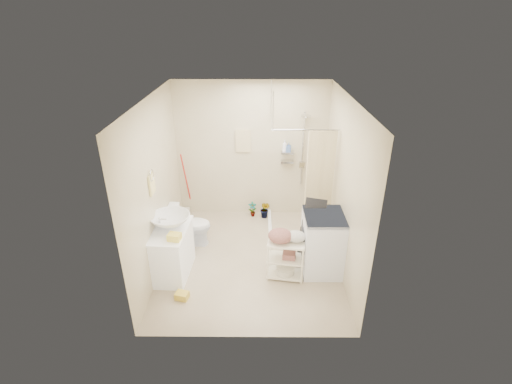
# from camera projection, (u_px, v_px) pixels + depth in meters

# --- Properties ---
(floor) EXTENTS (3.20, 3.20, 0.00)m
(floor) POSITION_uv_depth(u_px,v_px,m) (250.00, 259.00, 6.05)
(floor) COLOR tan
(floor) RESTS_ON ground
(ceiling) EXTENTS (2.80, 3.20, 0.04)m
(ceiling) POSITION_uv_depth(u_px,v_px,m) (249.00, 99.00, 4.91)
(ceiling) COLOR silver
(ceiling) RESTS_ON ground
(wall_back) EXTENTS (2.80, 0.04, 2.60)m
(wall_back) POSITION_uv_depth(u_px,v_px,m) (251.00, 151.00, 6.92)
(wall_back) COLOR beige
(wall_back) RESTS_ON ground
(wall_front) EXTENTS (2.80, 0.04, 2.60)m
(wall_front) POSITION_uv_depth(u_px,v_px,m) (246.00, 250.00, 4.04)
(wall_front) COLOR beige
(wall_front) RESTS_ON ground
(wall_left) EXTENTS (0.04, 3.20, 2.60)m
(wall_left) POSITION_uv_depth(u_px,v_px,m) (155.00, 187.00, 5.49)
(wall_left) COLOR beige
(wall_left) RESTS_ON ground
(wall_right) EXTENTS (0.04, 3.20, 2.60)m
(wall_right) POSITION_uv_depth(u_px,v_px,m) (344.00, 188.00, 5.47)
(wall_right) COLOR beige
(wall_right) RESTS_ON ground
(vanity) EXTENTS (0.55, 0.91, 0.78)m
(vanity) POSITION_uv_depth(u_px,v_px,m) (173.00, 251.00, 5.59)
(vanity) COLOR white
(vanity) RESTS_ON ground
(sink) EXTENTS (0.70, 0.70, 0.20)m
(sink) POSITION_uv_depth(u_px,v_px,m) (170.00, 221.00, 5.44)
(sink) COLOR silver
(sink) RESTS_ON vanity
(counter_basket) EXTENTS (0.20, 0.17, 0.10)m
(counter_basket) POSITION_uv_depth(u_px,v_px,m) (174.00, 237.00, 5.15)
(counter_basket) COLOR #F2DB4F
(counter_basket) RESTS_ON vanity
(floor_basket) EXTENTS (0.30, 0.26, 0.14)m
(floor_basket) POSITION_uv_depth(u_px,v_px,m) (182.00, 294.00, 5.20)
(floor_basket) COLOR gold
(floor_basket) RESTS_ON ground
(toilet) EXTENTS (0.72, 0.42, 0.72)m
(toilet) POSITION_uv_depth(u_px,v_px,m) (190.00, 225.00, 6.33)
(toilet) COLOR white
(toilet) RESTS_ON ground
(mop) EXTENTS (0.16, 0.16, 1.30)m
(mop) POSITION_uv_depth(u_px,v_px,m) (184.00, 184.00, 7.13)
(mop) COLOR red
(mop) RESTS_ON ground
(potted_plant_a) EXTENTS (0.18, 0.14, 0.30)m
(potted_plant_a) POSITION_uv_depth(u_px,v_px,m) (253.00, 209.00, 7.27)
(potted_plant_a) COLOR #905B35
(potted_plant_a) RESTS_ON ground
(potted_plant_b) EXTENTS (0.25, 0.24, 0.36)m
(potted_plant_b) POSITION_uv_depth(u_px,v_px,m) (265.00, 210.00, 7.20)
(potted_plant_b) COLOR brown
(potted_plant_b) RESTS_ON ground
(hanging_towel) EXTENTS (0.28, 0.03, 0.42)m
(hanging_towel) POSITION_uv_depth(u_px,v_px,m) (243.00, 141.00, 6.81)
(hanging_towel) COLOR beige
(hanging_towel) RESTS_ON wall_back
(towel_ring) EXTENTS (0.04, 0.22, 0.34)m
(towel_ring) POSITION_uv_depth(u_px,v_px,m) (152.00, 183.00, 5.23)
(towel_ring) COLOR #FCE78D
(towel_ring) RESTS_ON wall_left
(tp_holder) EXTENTS (0.08, 0.12, 0.14)m
(tp_holder) POSITION_uv_depth(u_px,v_px,m) (163.00, 220.00, 5.79)
(tp_holder) COLOR white
(tp_holder) RESTS_ON wall_left
(shower) EXTENTS (1.10, 1.10, 2.10)m
(shower) POSITION_uv_depth(u_px,v_px,m) (299.00, 175.00, 6.53)
(shower) COLOR silver
(shower) RESTS_ON ground
(shampoo_bottle_a) EXTENTS (0.09, 0.09, 0.22)m
(shampoo_bottle_a) POSITION_uv_depth(u_px,v_px,m) (285.00, 146.00, 6.78)
(shampoo_bottle_a) COLOR white
(shampoo_bottle_a) RESTS_ON shower
(shampoo_bottle_b) EXTENTS (0.09, 0.09, 0.17)m
(shampoo_bottle_b) POSITION_uv_depth(u_px,v_px,m) (289.00, 147.00, 6.78)
(shampoo_bottle_b) COLOR #446099
(shampoo_bottle_b) RESTS_ON shower
(washing_machine) EXTENTS (0.66, 0.68, 0.96)m
(washing_machine) POSITION_uv_depth(u_px,v_px,m) (324.00, 243.00, 5.64)
(washing_machine) COLOR silver
(washing_machine) RESTS_ON ground
(laundry_rack) EXTENTS (0.58, 0.40, 0.75)m
(laundry_rack) POSITION_uv_depth(u_px,v_px,m) (286.00, 256.00, 5.51)
(laundry_rack) COLOR #ECE4C8
(laundry_rack) RESTS_ON ground
(ironing_board) EXTENTS (0.33, 0.11, 1.15)m
(ironing_board) POSITION_uv_depth(u_px,v_px,m) (311.00, 234.00, 5.69)
(ironing_board) COLOR black
(ironing_board) RESTS_ON ground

